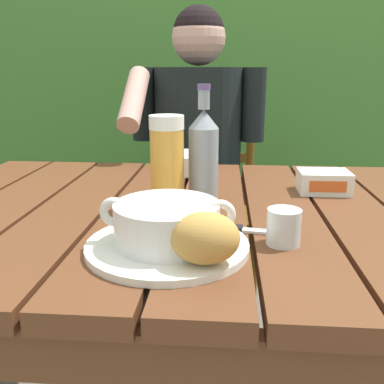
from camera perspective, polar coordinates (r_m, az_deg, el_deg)
dining_table at (r=0.95m, az=2.60°, el=-7.24°), size 1.35×0.86×0.73m
hedge_backdrop at (r=2.72m, az=1.53°, el=18.94°), size 3.29×0.98×2.55m
chair_near_diner at (r=1.83m, az=1.13°, el=-1.03°), size 0.47×0.48×0.95m
person_eating at (r=1.57m, az=0.63°, el=5.41°), size 0.48×0.47×1.23m
serving_plate at (r=0.71m, az=-3.31°, el=-7.17°), size 0.27×0.27×0.01m
soup_bowl at (r=0.69m, az=-3.37°, el=-4.03°), size 0.22×0.17×0.08m
bread_roll at (r=0.62m, az=1.49°, el=-6.21°), size 0.11×0.09×0.08m
beer_glass at (r=0.89m, az=-3.35°, el=3.97°), size 0.07×0.07×0.20m
beer_bottle at (r=0.92m, az=1.55°, el=4.91°), size 0.06×0.06×0.26m
water_glass_small at (r=0.73m, az=12.19°, el=-4.60°), size 0.06×0.06×0.06m
butter_tub at (r=1.07m, az=17.25°, el=1.33°), size 0.12×0.09×0.05m
table_knife at (r=0.79m, az=6.56°, el=-4.99°), size 0.16×0.04×0.01m
diner_bowl at (r=1.23m, az=-0.33°, el=3.96°), size 0.15×0.15×0.05m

